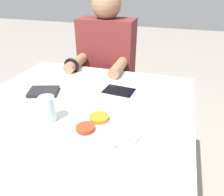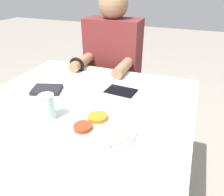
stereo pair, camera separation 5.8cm
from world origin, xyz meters
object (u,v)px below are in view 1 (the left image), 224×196
Objects in this scene: red_notebook at (44,92)px; person_diner at (107,80)px; thali_tray at (102,130)px; drinking_glass at (48,109)px; tablet_device at (119,91)px.

person_diner reaches higher than red_notebook.
drinking_glass is (-0.25, 0.01, 0.05)m from thali_tray.
drinking_glass reaches higher than red_notebook.
red_notebook is 0.41m from tablet_device.
thali_tray reaches higher than tablet_device.
drinking_glass is at bearing 177.87° from thali_tray.
person_diner is at bearing 107.45° from thali_tray.
thali_tray reaches higher than red_notebook.
tablet_device is 0.41m from drinking_glass.
drinking_glass is at bearing -89.01° from person_diner.
thali_tray is at bearing -85.13° from tablet_device.
tablet_device is at bearing 57.95° from drinking_glass.
tablet_device is (0.38, 0.13, -0.00)m from red_notebook.
tablet_device is (-0.03, 0.36, -0.00)m from thali_tray.
thali_tray is at bearing -72.55° from person_diner.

